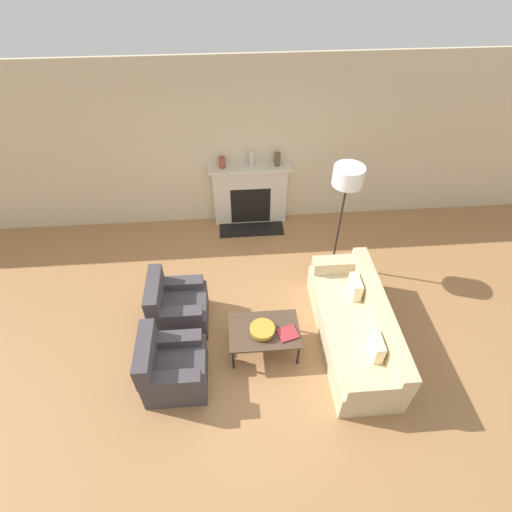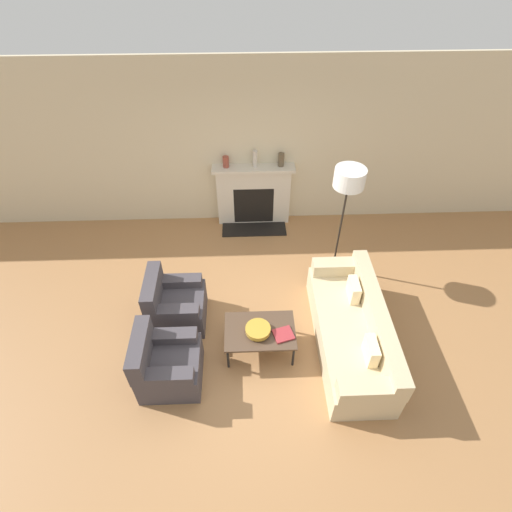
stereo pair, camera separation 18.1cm
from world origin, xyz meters
name	(u,v)px [view 2 (the right image)]	position (x,y,z in m)	size (l,w,h in m)	color
ground_plane	(258,344)	(0.00, 0.00, 0.00)	(18.00, 18.00, 0.00)	#A87547
wall_back	(251,147)	(0.00, 2.89, 1.45)	(18.00, 0.06, 2.90)	beige
fireplace	(254,196)	(0.04, 2.75, 0.56)	(1.41, 0.59, 1.15)	beige
couch	(353,331)	(1.27, -0.04, 0.30)	(0.82, 2.17, 0.75)	#CCB78E
armchair_near	(166,364)	(-1.16, -0.47, 0.32)	(0.76, 0.74, 0.84)	#423D42
armchair_far	(174,305)	(-1.16, 0.47, 0.32)	(0.76, 0.74, 0.84)	#423D42
coffee_table	(260,332)	(0.03, -0.07, 0.38)	(0.92, 0.62, 0.41)	#4C3828
bowl	(258,330)	(0.00, -0.10, 0.46)	(0.33, 0.33, 0.09)	#BC8E2D
book	(283,334)	(0.33, -0.16, 0.42)	(0.30, 0.28, 0.02)	#9E2D33
floor_lamp	(348,186)	(1.30, 1.43, 1.61)	(0.43, 0.43, 1.88)	black
mantel_vase_left	(226,162)	(-0.42, 2.76, 1.25)	(0.10, 0.10, 0.19)	brown
mantel_vase_center_left	(255,159)	(0.06, 2.76, 1.30)	(0.08, 0.08, 0.29)	beige
mantel_vase_center_right	(281,160)	(0.50, 2.76, 1.27)	(0.10, 0.10, 0.23)	brown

